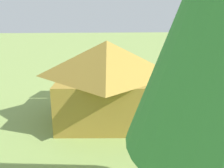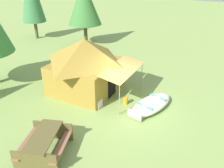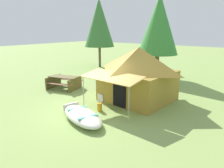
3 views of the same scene
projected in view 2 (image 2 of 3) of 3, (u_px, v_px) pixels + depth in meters
The scene contains 7 objects.
ground_plane at pixel (127, 109), 10.50m from camera, with size 80.00×80.00×0.00m, color #86A252.
beached_rowboat at pixel (151, 104), 10.49m from camera, with size 2.80×1.90×0.40m.
canvas_cabin_tent at pixel (86, 65), 11.56m from camera, with size 3.59×4.39×2.71m.
picnic_table at pixel (44, 142), 7.83m from camera, with size 2.10×1.89×0.77m.
cooler_box at pixel (96, 103), 10.62m from camera, with size 0.52×0.38×0.40m, color silver.
fuel_can at pixel (126, 101), 10.83m from camera, with size 0.21×0.21×0.36m, color orange.
pine_tree_back_right at pixel (84, 3), 17.81m from camera, with size 2.62×2.62×4.92m.
Camera 2 is at (-8.38, -2.89, 5.78)m, focal length 37.33 mm.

